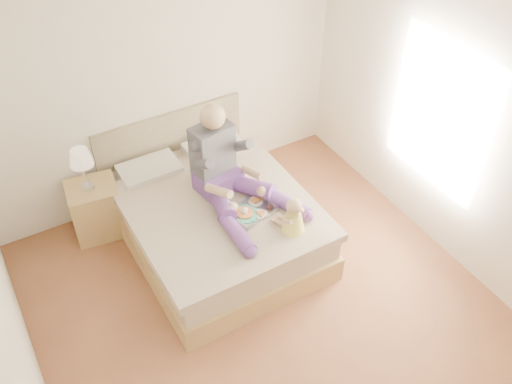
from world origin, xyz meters
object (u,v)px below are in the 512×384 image
adult (226,172)px  tray (251,209)px  bed (213,216)px  baby (293,217)px  nightstand (96,209)px

adult → tray: bearing=-85.1°
adult → tray: (0.09, -0.33, -0.26)m
bed → baby: 1.01m
nightstand → tray: tray is taller
baby → nightstand: bearing=109.3°
bed → nightstand: bed is taller
nightstand → tray: (1.23, -1.12, 0.33)m
bed → nightstand: bearing=144.3°
bed → tray: (0.23, -0.40, 0.32)m
tray → baby: size_ratio=1.35×
bed → nightstand: 1.23m
nightstand → adult: 1.51m
nightstand → bed: bearing=-27.7°
tray → baby: (0.21, -0.40, 0.12)m
bed → tray: 0.56m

